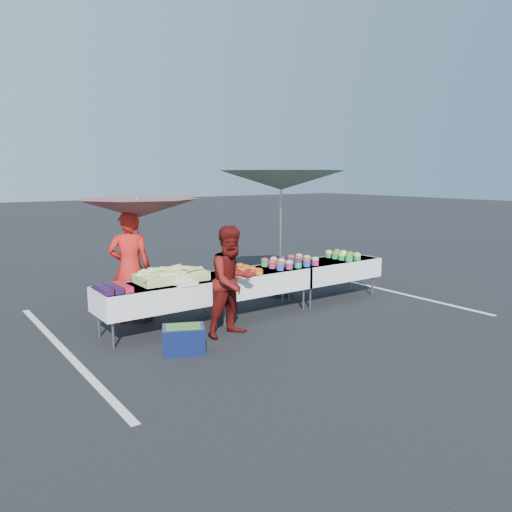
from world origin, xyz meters
TOP-DOWN VIEW (x-y plane):
  - ground at (0.00, 0.00)m, footprint 80.00×80.00m
  - stripe_left at (-3.20, 0.00)m, footprint 0.10×5.00m
  - stripe_right at (3.20, 0.00)m, footprint 0.10×5.00m
  - table_left at (-1.80, 0.00)m, footprint 1.86×0.81m
  - table_center at (0.00, 0.00)m, footprint 1.86×0.81m
  - table_right at (1.80, 0.00)m, footprint 1.86×0.81m
  - berry_punnets at (-2.51, -0.06)m, footprint 0.40×0.54m
  - corn_pile at (-1.56, 0.04)m, footprint 1.16×0.57m
  - plastic_bags at (-1.50, -0.30)m, footprint 0.30×0.25m
  - carrot_bowls at (-0.35, -0.01)m, footprint 0.55×0.69m
  - potato_cups at (0.75, 0.00)m, footprint 0.94×0.58m
  - bean_baskets at (2.06, -0.01)m, footprint 0.36×0.68m
  - vendor at (-1.95, 0.73)m, footprint 0.77×0.63m
  - customer at (-0.97, -0.75)m, footprint 0.84×0.68m
  - umbrella_left at (-1.76, 0.77)m, footprint 2.30×2.30m
  - umbrella_right at (1.12, 0.74)m, footprint 2.47×2.47m
  - storage_bin at (-1.90, -0.98)m, footprint 0.67×0.60m

SIDE VIEW (x-z plane):
  - ground at x=0.00m, z-range 0.00..0.00m
  - stripe_left at x=-3.20m, z-range 0.00..0.00m
  - stripe_right at x=3.20m, z-range 0.00..0.00m
  - storage_bin at x=-1.90m, z-range 0.01..0.37m
  - table_left at x=-1.80m, z-range 0.21..0.96m
  - table_center at x=0.00m, z-range 0.21..0.96m
  - table_right at x=1.80m, z-range 0.21..0.96m
  - plastic_bags at x=-1.50m, z-range 0.75..0.80m
  - berry_punnets at x=-2.51m, z-range 0.75..0.83m
  - carrot_bowls at x=-0.35m, z-range 0.75..0.85m
  - customer at x=-0.97m, z-range 0.00..1.63m
  - bean_baskets at x=2.06m, z-range 0.75..0.90m
  - potato_cups at x=0.75m, z-range 0.75..0.91m
  - corn_pile at x=-1.56m, z-range 0.71..0.97m
  - vendor at x=-1.95m, z-range 0.00..1.80m
  - umbrella_left at x=-1.76m, z-range 0.82..2.82m
  - umbrella_right at x=1.12m, z-range 1.00..3.47m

